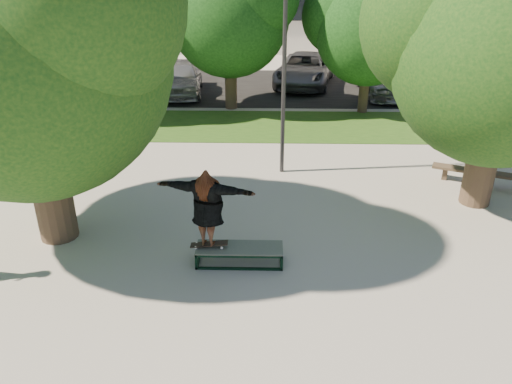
{
  "coord_description": "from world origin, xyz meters",
  "views": [
    {
      "loc": [
        0.56,
        -8.88,
        5.8
      ],
      "look_at": [
        0.33,
        0.6,
        1.36
      ],
      "focal_mm": 35.0,
      "sensor_mm": 36.0,
      "label": 1
    }
  ],
  "objects_px": {
    "car_grey": "(305,69)",
    "tree_right": "(501,41)",
    "grind_box": "(240,255)",
    "car_dark": "(158,72)",
    "bench": "(484,174)",
    "tree_left": "(20,37)",
    "car_silver_a": "(181,77)",
    "car_silver_b": "(384,78)",
    "lamppost": "(284,65)"
  },
  "relations": [
    {
      "from": "grind_box",
      "to": "bench",
      "type": "xyz_separation_m",
      "value": [
        6.63,
        4.12,
        0.16
      ]
    },
    {
      "from": "tree_left",
      "to": "car_silver_a",
      "type": "xyz_separation_m",
      "value": [
        0.79,
        13.29,
        -3.63
      ]
    },
    {
      "from": "car_silver_a",
      "to": "bench",
      "type": "bearing_deg",
      "value": -50.82
    },
    {
      "from": "tree_right",
      "to": "car_dark",
      "type": "relative_size",
      "value": 1.65
    },
    {
      "from": "grind_box",
      "to": "car_silver_b",
      "type": "xyz_separation_m",
      "value": [
        6.0,
        14.74,
        0.55
      ]
    },
    {
      "from": "car_dark",
      "to": "car_silver_b",
      "type": "bearing_deg",
      "value": -1.22
    },
    {
      "from": "tree_right",
      "to": "grind_box",
      "type": "xyz_separation_m",
      "value": [
        -5.91,
        -3.09,
        -3.9
      ]
    },
    {
      "from": "tree_right",
      "to": "grind_box",
      "type": "relative_size",
      "value": 3.62
    },
    {
      "from": "car_silver_a",
      "to": "car_dark",
      "type": "distance_m",
      "value": 2.43
    },
    {
      "from": "car_grey",
      "to": "lamppost",
      "type": "bearing_deg",
      "value": -85.36
    },
    {
      "from": "tree_right",
      "to": "car_silver_a",
      "type": "xyz_separation_m",
      "value": [
        -9.42,
        11.3,
        -3.3
      ]
    },
    {
      "from": "grind_box",
      "to": "car_silver_b",
      "type": "distance_m",
      "value": 15.92
    },
    {
      "from": "car_silver_a",
      "to": "car_grey",
      "type": "relative_size",
      "value": 0.83
    },
    {
      "from": "lamppost",
      "to": "bench",
      "type": "relative_size",
      "value": 2.28
    },
    {
      "from": "car_dark",
      "to": "car_silver_b",
      "type": "distance_m",
      "value": 11.11
    },
    {
      "from": "lamppost",
      "to": "car_silver_b",
      "type": "xyz_separation_m",
      "value": [
        5.0,
        9.74,
        -2.41
      ]
    },
    {
      "from": "tree_left",
      "to": "tree_right",
      "type": "distance_m",
      "value": 10.41
    },
    {
      "from": "car_silver_b",
      "to": "car_grey",
      "type": "bearing_deg",
      "value": 153.46
    },
    {
      "from": "car_dark",
      "to": "grind_box",
      "type": "bearing_deg",
      "value": -66.09
    },
    {
      "from": "tree_left",
      "to": "car_silver_a",
      "type": "relative_size",
      "value": 1.53
    },
    {
      "from": "car_dark",
      "to": "bench",
      "type": "bearing_deg",
      "value": -39.46
    },
    {
      "from": "car_grey",
      "to": "car_dark",
      "type": "bearing_deg",
      "value": -167.08
    },
    {
      "from": "car_silver_b",
      "to": "lamppost",
      "type": "bearing_deg",
      "value": -118.09
    },
    {
      "from": "tree_right",
      "to": "car_silver_b",
      "type": "bearing_deg",
      "value": 89.59
    },
    {
      "from": "tree_right",
      "to": "lamppost",
      "type": "xyz_separation_m",
      "value": [
        -4.92,
        1.92,
        -0.94
      ]
    },
    {
      "from": "car_silver_a",
      "to": "tree_left",
      "type": "bearing_deg",
      "value": -98.86
    },
    {
      "from": "grind_box",
      "to": "car_silver_a",
      "type": "bearing_deg",
      "value": 103.69
    },
    {
      "from": "tree_left",
      "to": "bench",
      "type": "distance_m",
      "value": 12.05
    },
    {
      "from": "tree_left",
      "to": "car_silver_b",
      "type": "bearing_deg",
      "value": 52.97
    },
    {
      "from": "bench",
      "to": "car_silver_b",
      "type": "bearing_deg",
      "value": 116.37
    },
    {
      "from": "grind_box",
      "to": "bench",
      "type": "relative_size",
      "value": 0.67
    },
    {
      "from": "car_dark",
      "to": "car_grey",
      "type": "height_order",
      "value": "car_grey"
    },
    {
      "from": "car_grey",
      "to": "car_silver_b",
      "type": "xyz_separation_m",
      "value": [
        3.59,
        -1.72,
        -0.03
      ]
    },
    {
      "from": "grind_box",
      "to": "bench",
      "type": "height_order",
      "value": "bench"
    },
    {
      "from": "tree_left",
      "to": "grind_box",
      "type": "bearing_deg",
      "value": -14.32
    },
    {
      "from": "car_silver_a",
      "to": "car_dark",
      "type": "xyz_separation_m",
      "value": [
        -1.5,
        1.91,
        -0.14
      ]
    },
    {
      "from": "grind_box",
      "to": "car_silver_a",
      "type": "height_order",
      "value": "car_silver_a"
    },
    {
      "from": "tree_right",
      "to": "lamppost",
      "type": "relative_size",
      "value": 1.07
    },
    {
      "from": "tree_left",
      "to": "car_grey",
      "type": "xyz_separation_m",
      "value": [
        6.7,
        15.37,
        -3.65
      ]
    },
    {
      "from": "bench",
      "to": "car_silver_b",
      "type": "height_order",
      "value": "car_silver_b"
    },
    {
      "from": "bench",
      "to": "car_dark",
      "type": "height_order",
      "value": "car_dark"
    },
    {
      "from": "tree_left",
      "to": "car_grey",
      "type": "bearing_deg",
      "value": 66.45
    },
    {
      "from": "car_dark",
      "to": "car_silver_b",
      "type": "relative_size",
      "value": 0.77
    },
    {
      "from": "car_silver_b",
      "to": "car_silver_a",
      "type": "bearing_deg",
      "value": -178.79
    },
    {
      "from": "lamppost",
      "to": "car_silver_b",
      "type": "height_order",
      "value": "lamppost"
    },
    {
      "from": "lamppost",
      "to": "car_silver_b",
      "type": "distance_m",
      "value": 11.21
    },
    {
      "from": "lamppost",
      "to": "car_grey",
      "type": "bearing_deg",
      "value": 83.0
    },
    {
      "from": "tree_left",
      "to": "grind_box",
      "type": "distance_m",
      "value": 6.13
    },
    {
      "from": "car_grey",
      "to": "tree_right",
      "type": "bearing_deg",
      "value": -63.66
    },
    {
      "from": "car_silver_a",
      "to": "car_dark",
      "type": "height_order",
      "value": "car_silver_a"
    }
  ]
}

